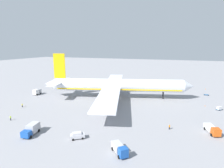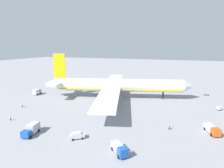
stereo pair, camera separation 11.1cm
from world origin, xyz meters
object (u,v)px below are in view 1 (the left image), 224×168
(service_truck_3, at_px, (31,129))
(traffic_cone_2, at_px, (205,89))
(baggage_cart_0, at_px, (206,95))
(baggage_cart_2, at_px, (59,87))
(service_van, at_px, (77,135))
(traffic_cone_1, at_px, (183,86))
(baggage_cart_1, at_px, (219,108))
(ground_worker_0, at_px, (169,127))
(traffic_cone_3, at_px, (79,83))
(service_truck_0, at_px, (212,129))
(service_truck_2, at_px, (37,92))
(traffic_cone_0, at_px, (187,86))
(service_truck_4, at_px, (120,149))
(ground_worker_2, at_px, (11,118))
(ground_worker_1, at_px, (22,105))
(airliner, at_px, (116,85))
(traffic_cone_4, at_px, (205,106))

(service_truck_3, distance_m, traffic_cone_2, 103.67)
(baggage_cart_0, xyz_separation_m, baggage_cart_2, (-87.21, -15.09, 0.40))
(baggage_cart_2, bearing_deg, baggage_cart_0, 9.82)
(service_van, distance_m, traffic_cone_1, 92.26)
(baggage_cart_2, bearing_deg, baggage_cart_1, -6.48)
(ground_worker_0, bearing_deg, traffic_cone_3, 140.57)
(service_truck_0, distance_m, service_truck_2, 87.23)
(baggage_cart_0, distance_m, traffic_cone_0, 24.55)
(service_truck_3, xyz_separation_m, traffic_cone_2, (56.35, 87.01, -1.37))
(service_truck_4, height_order, traffic_cone_0, service_truck_4)
(baggage_cart_0, bearing_deg, service_truck_2, -159.89)
(service_truck_4, bearing_deg, service_truck_0, 41.97)
(service_truck_0, relative_size, traffic_cone_0, 13.27)
(service_truck_0, height_order, traffic_cone_3, service_truck_0)
(baggage_cart_0, xyz_separation_m, ground_worker_2, (-70.92, -65.25, 0.63))
(service_truck_3, xyz_separation_m, ground_worker_0, (39.44, 18.70, -0.80))
(service_truck_2, xyz_separation_m, service_truck_4, (62.04, -39.06, -0.31))
(service_truck_4, relative_size, ground_worker_1, 3.39)
(service_truck_2, bearing_deg, service_truck_3, -49.23)
(traffic_cone_1, distance_m, traffic_cone_3, 72.47)
(service_van, distance_m, ground_worker_1, 41.48)
(airliner, bearing_deg, service_truck_0, -33.44)
(baggage_cart_0, distance_m, traffic_cone_1, 22.84)
(service_truck_0, xyz_separation_m, traffic_cone_3, (-79.50, 53.21, -1.04))
(ground_worker_0, bearing_deg, service_truck_3, -154.64)
(traffic_cone_2, bearing_deg, ground_worker_0, -103.91)
(ground_worker_1, bearing_deg, traffic_cone_4, 21.87)
(service_truck_4, distance_m, ground_worker_1, 55.69)
(airliner, height_order, service_truck_0, airliner)
(baggage_cart_2, bearing_deg, airliner, -10.59)
(baggage_cart_0, height_order, traffic_cone_2, traffic_cone_2)
(baggage_cart_0, height_order, traffic_cone_0, traffic_cone_0)
(ground_worker_1, relative_size, traffic_cone_2, 3.21)
(baggage_cart_2, distance_m, ground_worker_0, 80.42)
(ground_worker_1, xyz_separation_m, traffic_cone_3, (-3.95, 54.92, -0.63))
(service_truck_0, height_order, traffic_cone_4, service_truck_0)
(ground_worker_1, bearing_deg, traffic_cone_1, 47.05)
(baggage_cart_2, bearing_deg, traffic_cone_0, 25.92)
(service_van, height_order, traffic_cone_3, service_van)
(baggage_cart_2, height_order, ground_worker_0, ground_worker_0)
(ground_worker_2, bearing_deg, service_truck_3, -20.60)
(baggage_cart_0, distance_m, ground_worker_2, 96.37)
(service_truck_2, relative_size, traffic_cone_3, 8.43)
(service_truck_2, bearing_deg, service_truck_4, -32.20)
(service_truck_2, xyz_separation_m, service_truck_3, (33.29, -38.60, -0.04))
(service_truck_0, distance_m, baggage_cart_2, 91.06)
(baggage_cart_0, xyz_separation_m, traffic_cone_3, (-82.86, 2.62, 0.01))
(service_truck_2, bearing_deg, ground_worker_2, -61.52)
(service_truck_2, height_order, traffic_cone_3, service_truck_2)
(baggage_cart_1, height_order, baggage_cart_2, baggage_cart_1)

